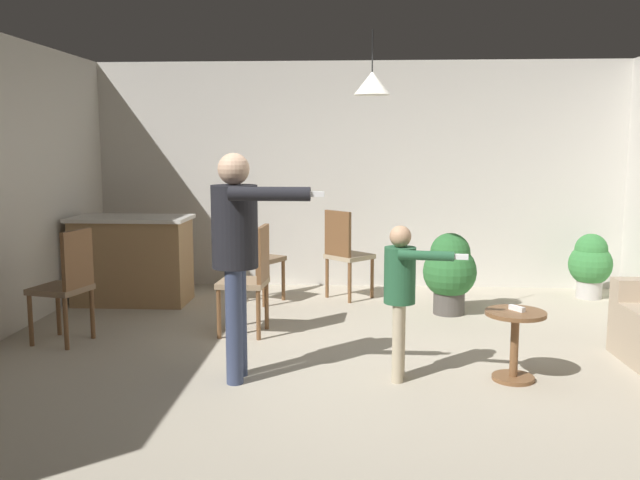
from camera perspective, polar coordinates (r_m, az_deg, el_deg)
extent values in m
plane|color=#B2A893|center=(5.32, 3.07, -10.88)|extent=(7.68, 7.68, 0.00)
cube|color=beige|center=(8.24, 3.23, 5.45)|extent=(6.40, 0.10, 2.70)
cylinder|color=brown|center=(6.24, 24.13, -8.42)|extent=(0.05, 0.05, 0.06)
cube|color=#99754C|center=(7.66, -15.50, -1.77)|extent=(1.20, 0.60, 0.91)
cube|color=beige|center=(7.59, -15.63, 1.76)|extent=(1.26, 0.66, 0.04)
cylinder|color=brown|center=(5.16, 16.15, -5.94)|extent=(0.44, 0.44, 0.03)
cylinder|color=brown|center=(5.23, 16.03, -8.71)|extent=(0.06, 0.06, 0.49)
cylinder|color=brown|center=(5.30, 15.94, -11.09)|extent=(0.31, 0.31, 0.03)
cylinder|color=#384260|center=(5.11, -6.87, -6.77)|extent=(0.12, 0.12, 0.84)
cylinder|color=#384260|center=(4.95, -7.24, -7.29)|extent=(0.12, 0.12, 0.84)
cylinder|color=black|center=(4.89, -7.20, 1.13)|extent=(0.33, 0.33, 0.60)
sphere|color=#D8AD8C|center=(4.86, -7.28, 5.95)|extent=(0.23, 0.23, 0.23)
cylinder|color=black|center=(5.09, -6.78, 1.05)|extent=(0.10, 0.10, 0.56)
cylinder|color=black|center=(4.63, -4.29, 3.89)|extent=(0.56, 0.10, 0.10)
cube|color=white|center=(4.60, -0.45, 3.88)|extent=(0.13, 0.04, 0.04)
cylinder|color=tan|center=(5.12, 6.71, -8.28)|extent=(0.08, 0.08, 0.58)
cylinder|color=tan|center=(5.00, 6.57, -8.67)|extent=(0.08, 0.08, 0.58)
cylinder|color=#265938|center=(4.94, 6.73, -2.96)|extent=(0.23, 0.23, 0.41)
sphere|color=tan|center=(4.89, 6.79, 0.30)|extent=(0.16, 0.16, 0.16)
cylinder|color=#265938|center=(5.07, 6.88, -2.91)|extent=(0.07, 0.07, 0.39)
cylinder|color=#265938|center=(4.77, 8.92, -1.30)|extent=(0.39, 0.13, 0.07)
cube|color=white|center=(4.76, 11.61, -1.39)|extent=(0.13, 0.06, 0.04)
cylinder|color=brown|center=(6.05, -5.21, -6.32)|extent=(0.04, 0.04, 0.45)
cylinder|color=brown|center=(6.39, -4.51, -5.53)|extent=(0.04, 0.04, 0.45)
cylinder|color=brown|center=(6.14, -8.51, -6.17)|extent=(0.04, 0.04, 0.45)
cylinder|color=brown|center=(6.47, -7.65, -5.40)|extent=(0.04, 0.04, 0.45)
cube|color=#997F60|center=(6.21, -6.51, -3.61)|extent=(0.45, 0.45, 0.05)
cube|color=brown|center=(6.11, -4.82, -1.14)|extent=(0.07, 0.38, 0.50)
cylinder|color=brown|center=(6.13, -20.60, -6.62)|extent=(0.04, 0.04, 0.45)
cylinder|color=brown|center=(6.41, -18.62, -5.90)|extent=(0.04, 0.04, 0.45)
cylinder|color=brown|center=(6.36, -23.18, -6.25)|extent=(0.04, 0.04, 0.45)
cylinder|color=brown|center=(6.63, -21.16, -5.57)|extent=(0.04, 0.04, 0.45)
cube|color=#7F664C|center=(6.32, -21.00, -3.88)|extent=(0.51, 0.51, 0.05)
cube|color=brown|center=(6.16, -19.75, -1.52)|extent=(0.13, 0.38, 0.50)
cylinder|color=brown|center=(7.75, -5.30, -3.12)|extent=(0.04, 0.04, 0.45)
cylinder|color=brown|center=(7.47, -6.96, -3.57)|extent=(0.04, 0.04, 0.45)
cylinder|color=brown|center=(7.54, -3.11, -3.41)|extent=(0.04, 0.04, 0.45)
cylinder|color=brown|center=(7.26, -4.73, -3.88)|extent=(0.04, 0.04, 0.45)
cube|color=#7F664C|center=(7.46, -5.05, -1.61)|extent=(0.57, 0.57, 0.05)
cube|color=brown|center=(7.53, -6.23, 0.59)|extent=(0.22, 0.35, 0.50)
cylinder|color=brown|center=(7.67, 0.60, -3.21)|extent=(0.04, 0.04, 0.45)
cylinder|color=brown|center=(7.42, 2.52, -3.61)|extent=(0.04, 0.04, 0.45)
cylinder|color=brown|center=(7.92, 2.49, -2.86)|extent=(0.04, 0.04, 0.45)
cylinder|color=brown|center=(7.67, 4.41, -3.23)|extent=(0.04, 0.04, 0.45)
cube|color=tan|center=(7.62, 2.52, -1.38)|extent=(0.59, 0.59, 0.05)
cube|color=brown|center=(7.45, 1.50, 0.55)|extent=(0.30, 0.29, 0.50)
cylinder|color=#4C4742|center=(7.09, 10.79, -5.13)|extent=(0.32, 0.32, 0.25)
sphere|color=#2D6B33|center=(7.02, 10.86, -2.62)|extent=(0.55, 0.55, 0.55)
sphere|color=#2D6B33|center=(6.99, 10.90, -1.08)|extent=(0.41, 0.41, 0.41)
cylinder|color=#B7B2AD|center=(8.25, 21.70, -3.80)|extent=(0.28, 0.28, 0.22)
sphere|color=#387F3D|center=(8.20, 21.80, -1.91)|extent=(0.48, 0.48, 0.48)
sphere|color=#387F3D|center=(8.17, 21.86, -0.75)|extent=(0.36, 0.36, 0.36)
cube|color=white|center=(5.17, 16.24, -5.55)|extent=(0.10, 0.13, 0.04)
cone|color=silver|center=(6.04, 4.41, 13.03)|extent=(0.32, 0.32, 0.20)
cylinder|color=black|center=(6.07, 4.44, 15.57)|extent=(0.01, 0.01, 0.36)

